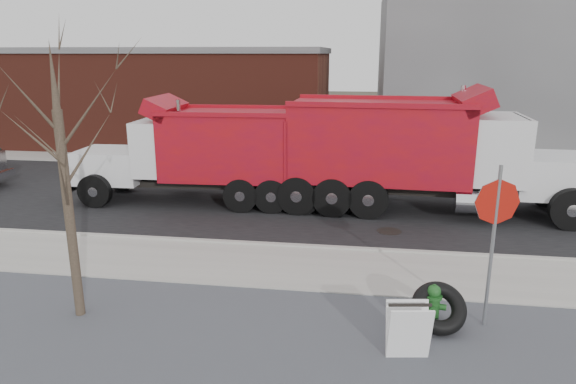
% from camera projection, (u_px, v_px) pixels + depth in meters
% --- Properties ---
extents(ground, '(120.00, 120.00, 0.00)m').
position_uv_depth(ground, '(266.00, 271.00, 12.08)').
color(ground, '#383328').
rests_on(ground, ground).
extents(gravel_verge, '(60.00, 5.00, 0.03)m').
position_uv_depth(gravel_verge, '(228.00, 353.00, 8.73)').
color(gravel_verge, slate).
rests_on(gravel_verge, ground).
extents(sidewalk, '(60.00, 2.50, 0.06)m').
position_uv_depth(sidewalk, '(268.00, 266.00, 12.31)').
color(sidewalk, '#9E9B93').
rests_on(sidewalk, ground).
extents(curb, '(60.00, 0.15, 0.11)m').
position_uv_depth(curb, '(277.00, 245.00, 13.54)').
color(curb, '#9E9B93').
rests_on(curb, ground).
extents(road, '(60.00, 9.40, 0.02)m').
position_uv_depth(road, '(299.00, 198.00, 18.09)').
color(road, black).
rests_on(road, ground).
extents(far_sidewalk, '(60.00, 2.00, 0.06)m').
position_uv_depth(far_sidewalk, '(314.00, 164.00, 23.53)').
color(far_sidewalk, '#9E9B93').
rests_on(far_sidewalk, ground).
extents(building_grey, '(12.00, 10.00, 8.00)m').
position_uv_depth(building_grey, '(496.00, 72.00, 26.98)').
color(building_grey, gray).
rests_on(building_grey, ground).
extents(building_brick, '(20.20, 8.20, 5.30)m').
position_uv_depth(building_brick, '(147.00, 95.00, 29.01)').
color(building_brick, maroon).
rests_on(building_brick, ground).
extents(bare_tree, '(3.20, 3.20, 5.20)m').
position_uv_depth(bare_tree, '(61.00, 149.00, 9.18)').
color(bare_tree, '#382D23').
rests_on(bare_tree, ground).
extents(fire_hydrant, '(0.49, 0.48, 0.86)m').
position_uv_depth(fire_hydrant, '(433.00, 308.00, 9.50)').
color(fire_hydrant, '#256125').
rests_on(fire_hydrant, ground).
extents(truck_tire, '(1.15, 1.07, 0.91)m').
position_uv_depth(truck_tire, '(439.00, 308.00, 9.39)').
color(truck_tire, black).
rests_on(truck_tire, ground).
extents(stop_sign, '(0.82, 0.24, 3.09)m').
position_uv_depth(stop_sign, '(495.00, 221.00, 9.11)').
color(stop_sign, gray).
rests_on(stop_sign, ground).
extents(sandwich_board, '(0.76, 0.54, 0.98)m').
position_uv_depth(sandwich_board, '(408.00, 331.00, 8.48)').
color(sandwich_board, white).
rests_on(sandwich_board, ground).
extents(dump_truck_red_a, '(9.94, 3.08, 3.95)m').
position_uv_depth(dump_truck_red_a, '(421.00, 150.00, 16.24)').
color(dump_truck_red_a, black).
rests_on(dump_truck_red_a, ground).
extents(dump_truck_red_b, '(8.41, 2.71, 3.54)m').
position_uv_depth(dump_truck_red_b, '(209.00, 150.00, 17.24)').
color(dump_truck_red_b, black).
rests_on(dump_truck_red_b, ground).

